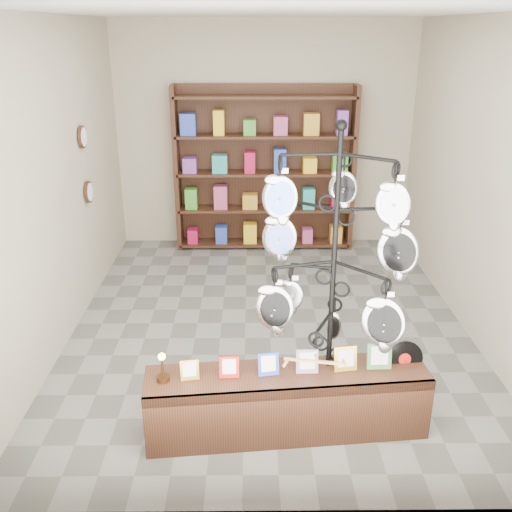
{
  "coord_description": "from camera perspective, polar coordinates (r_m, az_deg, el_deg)",
  "views": [
    {
      "loc": [
        -0.19,
        -5.28,
        2.88
      ],
      "look_at": [
        -0.15,
        -1.0,
        1.16
      ],
      "focal_mm": 40.0,
      "sensor_mm": 36.0,
      "label": 1
    }
  ],
  "objects": [
    {
      "name": "wall_clocks",
      "position": [
        6.48,
        -16.68,
        8.72
      ],
      "size": [
        0.03,
        0.24,
        0.84
      ],
      "color": "black",
      "rests_on": "ground"
    },
    {
      "name": "front_shelf",
      "position": [
        4.43,
        3.11,
        -14.35
      ],
      "size": [
        2.13,
        0.63,
        0.74
      ],
      "rotation": [
        0.0,
        0.0,
        0.1
      ],
      "color": "black",
      "rests_on": "ground"
    },
    {
      "name": "back_shelving",
      "position": [
        7.8,
        0.87,
        8.19
      ],
      "size": [
        2.42,
        0.36,
        2.2
      ],
      "color": "black",
      "rests_on": "ground"
    },
    {
      "name": "room_envelope",
      "position": [
        5.38,
        1.5,
        10.88
      ],
      "size": [
        5.0,
        5.0,
        5.0
      ],
      "color": "#ADA28B",
      "rests_on": "ground"
    },
    {
      "name": "display_tree",
      "position": [
        4.03,
        7.79,
        -0.62
      ],
      "size": [
        1.23,
        1.2,
        2.34
      ],
      "rotation": [
        0.0,
        0.0,
        -0.27
      ],
      "color": "black",
      "rests_on": "ground"
    },
    {
      "name": "ground",
      "position": [
        6.01,
        1.32,
        -6.7
      ],
      "size": [
        5.0,
        5.0,
        0.0
      ],
      "primitive_type": "plane",
      "color": "slate",
      "rests_on": "ground"
    }
  ]
}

